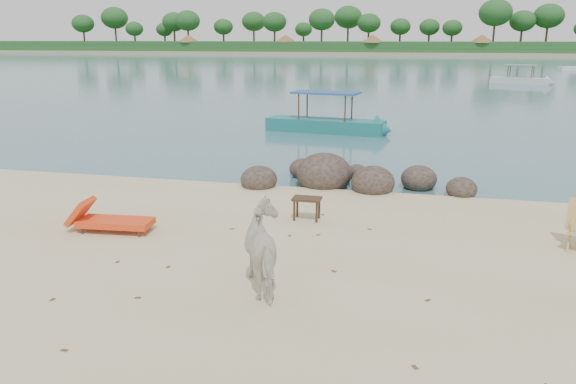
# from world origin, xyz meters

# --- Properties ---
(water) EXTENTS (400.00, 400.00, 0.00)m
(water) POSITION_xyz_m (0.00, 90.00, 0.00)
(water) COLOR #37656E
(water) RESTS_ON ground
(far_shore) EXTENTS (420.00, 90.00, 1.40)m
(far_shore) POSITION_xyz_m (0.00, 170.00, 0.00)
(far_shore) COLOR tan
(far_shore) RESTS_ON ground
(far_scenery) EXTENTS (420.00, 18.00, 9.50)m
(far_scenery) POSITION_xyz_m (0.03, 136.70, 3.14)
(far_scenery) COLOR #1E4C1E
(far_scenery) RESTS_ON ground
(boulders) EXTENTS (6.30, 2.77, 1.17)m
(boulders) POSITION_xyz_m (0.33, 6.55, 0.22)
(boulders) COLOR #312821
(boulders) RESTS_ON ground
(cow) EXTENTS (1.42, 1.76, 1.36)m
(cow) POSITION_xyz_m (0.05, -0.37, 0.68)
(cow) COLOR silver
(cow) RESTS_ON ground
(side_table) EXTENTS (0.63, 0.41, 0.51)m
(side_table) POSITION_xyz_m (-0.03, 3.25, 0.25)
(side_table) COLOR black
(side_table) RESTS_ON ground
(lounge_chair) EXTENTS (1.97, 0.83, 0.58)m
(lounge_chair) POSITION_xyz_m (-3.81, 1.57, 0.29)
(lounge_chair) COLOR red
(lounge_chair) RESTS_ON ground
(boat_near) EXTENTS (5.97, 2.10, 2.85)m
(boat_near) POSITION_xyz_m (-1.72, 15.85, 1.43)
(boat_near) COLOR #1A6C6B
(boat_near) RESTS_ON water
(boat_mid) EXTENTS (5.75, 2.95, 2.75)m
(boat_mid) POSITION_xyz_m (11.01, 46.51, 1.38)
(boat_mid) COLOR beige
(boat_mid) RESTS_ON water
(boat_far) EXTENTS (4.89, 2.76, 0.56)m
(boat_far) POSITION_xyz_m (21.55, 71.60, 0.28)
(boat_far) COLOR silver
(boat_far) RESTS_ON water
(dead_leaves) EXTENTS (7.18, 7.23, 0.00)m
(dead_leaves) POSITION_xyz_m (-0.18, -0.19, 0.01)
(dead_leaves) COLOR brown
(dead_leaves) RESTS_ON ground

